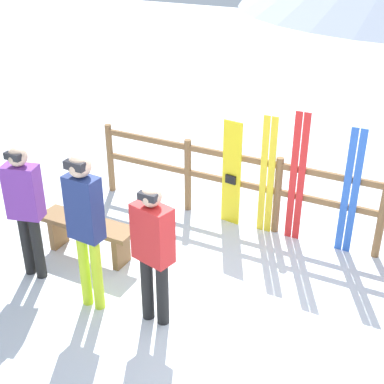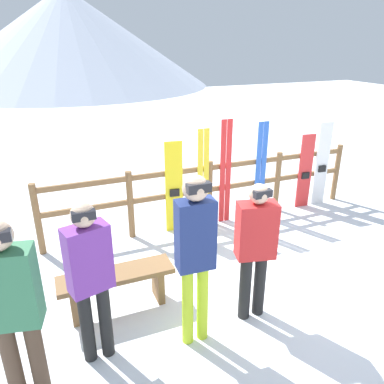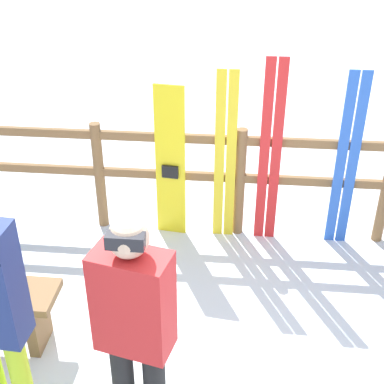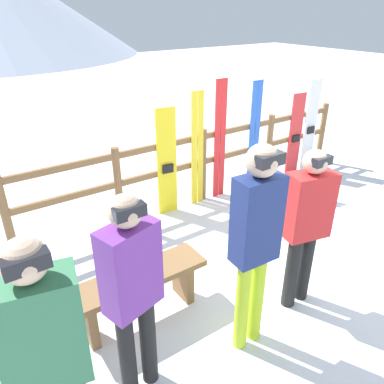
{
  "view_description": "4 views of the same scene",
  "coord_description": "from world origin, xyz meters",
  "px_view_note": "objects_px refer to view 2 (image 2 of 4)",
  "views": [
    {
      "loc": [
        1.85,
        -4.15,
        3.87
      ],
      "look_at": [
        -0.75,
        0.93,
        0.9
      ],
      "focal_mm": 50.0,
      "sensor_mm": 36.0,
      "label": 1
    },
    {
      "loc": [
        -2.45,
        -3.28,
        2.92
      ],
      "look_at": [
        -0.74,
        0.93,
        1.06
      ],
      "focal_mm": 35.0,
      "sensor_mm": 36.0,
      "label": 2
    },
    {
      "loc": [
        -0.01,
        -2.44,
        2.99
      ],
      "look_at": [
        -0.36,
        1.09,
        0.93
      ],
      "focal_mm": 50.0,
      "sensor_mm": 36.0,
      "label": 3
    },
    {
      "loc": [
        -3.0,
        -2.14,
        2.66
      ],
      "look_at": [
        -0.93,
        0.89,
        0.82
      ],
      "focal_mm": 35.0,
      "sensor_mm": 36.0,
      "label": 4
    }
  ],
  "objects_px": {
    "snowboard_yellow": "(174,188)",
    "ski_pair_red": "(225,173)",
    "person_plaid_green": "(12,305)",
    "bench": "(117,282)",
    "person_red": "(255,243)",
    "snowboard_white": "(322,165)",
    "person_navy": "(195,247)",
    "ski_pair_yellow": "(203,179)",
    "ski_pair_blue": "(261,170)",
    "snowboard_red": "(305,172)",
    "person_purple": "(90,273)"
  },
  "relations": [
    {
      "from": "snowboard_yellow",
      "to": "ski_pair_red",
      "type": "height_order",
      "value": "ski_pair_red"
    },
    {
      "from": "person_plaid_green",
      "to": "bench",
      "type": "bearing_deg",
      "value": 43.69
    },
    {
      "from": "person_red",
      "to": "snowboard_white",
      "type": "bearing_deg",
      "value": 38.94
    },
    {
      "from": "bench",
      "to": "person_navy",
      "type": "xyz_separation_m",
      "value": [
        0.64,
        -0.79,
        0.75
      ]
    },
    {
      "from": "person_plaid_green",
      "to": "snowboard_white",
      "type": "xyz_separation_m",
      "value": [
        5.11,
        2.48,
        -0.23
      ]
    },
    {
      "from": "ski_pair_yellow",
      "to": "ski_pair_blue",
      "type": "distance_m",
      "value": 1.08
    },
    {
      "from": "snowboard_red",
      "to": "ski_pair_blue",
      "type": "bearing_deg",
      "value": 179.79
    },
    {
      "from": "snowboard_yellow",
      "to": "ski_pair_blue",
      "type": "xyz_separation_m",
      "value": [
        1.58,
        0.0,
        0.09
      ]
    },
    {
      "from": "person_red",
      "to": "ski_pair_yellow",
      "type": "bearing_deg",
      "value": 80.16
    },
    {
      "from": "person_navy",
      "to": "snowboard_yellow",
      "type": "xyz_separation_m",
      "value": [
        0.62,
        2.36,
        -0.36
      ]
    },
    {
      "from": "bench",
      "to": "person_plaid_green",
      "type": "bearing_deg",
      "value": -136.31
    },
    {
      "from": "person_red",
      "to": "person_plaid_green",
      "type": "relative_size",
      "value": 0.92
    },
    {
      "from": "person_red",
      "to": "ski_pair_blue",
      "type": "distance_m",
      "value": 2.69
    },
    {
      "from": "ski_pair_yellow",
      "to": "person_navy",
      "type": "bearing_deg",
      "value": -115.46
    },
    {
      "from": "person_purple",
      "to": "person_navy",
      "type": "relative_size",
      "value": 0.91
    },
    {
      "from": "person_purple",
      "to": "snowboard_yellow",
      "type": "height_order",
      "value": "person_purple"
    },
    {
      "from": "ski_pair_red",
      "to": "snowboard_red",
      "type": "xyz_separation_m",
      "value": [
        1.63,
        -0.0,
        -0.2
      ]
    },
    {
      "from": "person_purple",
      "to": "ski_pair_yellow",
      "type": "height_order",
      "value": "person_purple"
    },
    {
      "from": "bench",
      "to": "ski_pair_red",
      "type": "distance_m",
      "value": 2.73
    },
    {
      "from": "snowboard_yellow",
      "to": "snowboard_white",
      "type": "xyz_separation_m",
      "value": [
        2.9,
        0.0,
        0.03
      ]
    },
    {
      "from": "snowboard_white",
      "to": "person_red",
      "type": "bearing_deg",
      "value": -141.06
    },
    {
      "from": "ski_pair_red",
      "to": "snowboard_red",
      "type": "height_order",
      "value": "ski_pair_red"
    },
    {
      "from": "snowboard_yellow",
      "to": "person_purple",
      "type": "bearing_deg",
      "value": -125.68
    },
    {
      "from": "ski_pair_blue",
      "to": "snowboard_red",
      "type": "xyz_separation_m",
      "value": [
        0.95,
        -0.0,
        -0.15
      ]
    },
    {
      "from": "person_purple",
      "to": "snowboard_white",
      "type": "height_order",
      "value": "person_purple"
    },
    {
      "from": "person_purple",
      "to": "ski_pair_red",
      "type": "distance_m",
      "value": 3.33
    },
    {
      "from": "bench",
      "to": "snowboard_red",
      "type": "relative_size",
      "value": 0.94
    },
    {
      "from": "bench",
      "to": "person_red",
      "type": "distance_m",
      "value": 1.64
    },
    {
      "from": "snowboard_white",
      "to": "person_navy",
      "type": "bearing_deg",
      "value": -146.16
    },
    {
      "from": "bench",
      "to": "ski_pair_yellow",
      "type": "xyz_separation_m",
      "value": [
        1.77,
        1.58,
        0.47
      ]
    },
    {
      "from": "person_purple",
      "to": "person_plaid_green",
      "type": "height_order",
      "value": "person_plaid_green"
    },
    {
      "from": "snowboard_red",
      "to": "snowboard_white",
      "type": "xyz_separation_m",
      "value": [
        0.36,
        0.0,
        0.09
      ]
    },
    {
      "from": "person_red",
      "to": "person_purple",
      "type": "relative_size",
      "value": 0.96
    },
    {
      "from": "person_plaid_green",
      "to": "ski_pair_yellow",
      "type": "relative_size",
      "value": 1.05
    },
    {
      "from": "person_navy",
      "to": "ski_pair_yellow",
      "type": "xyz_separation_m",
      "value": [
        1.13,
        2.36,
        -0.28
      ]
    },
    {
      "from": "ski_pair_yellow",
      "to": "snowboard_yellow",
      "type": "bearing_deg",
      "value": -179.61
    },
    {
      "from": "snowboard_yellow",
      "to": "snowboard_red",
      "type": "height_order",
      "value": "snowboard_yellow"
    },
    {
      "from": "bench",
      "to": "ski_pair_blue",
      "type": "height_order",
      "value": "ski_pair_blue"
    },
    {
      "from": "ski_pair_red",
      "to": "snowboard_red",
      "type": "bearing_deg",
      "value": -0.12
    },
    {
      "from": "bench",
      "to": "snowboard_yellow",
      "type": "height_order",
      "value": "snowboard_yellow"
    },
    {
      "from": "person_purple",
      "to": "snowboard_white",
      "type": "relative_size",
      "value": 1.06
    },
    {
      "from": "person_purple",
      "to": "person_navy",
      "type": "distance_m",
      "value": 0.99
    },
    {
      "from": "person_purple",
      "to": "person_plaid_green",
      "type": "distance_m",
      "value": 0.68
    },
    {
      "from": "person_red",
      "to": "snowboard_yellow",
      "type": "height_order",
      "value": "person_red"
    },
    {
      "from": "person_red",
      "to": "person_navy",
      "type": "distance_m",
      "value": 0.76
    },
    {
      "from": "snowboard_red",
      "to": "snowboard_white",
      "type": "relative_size",
      "value": 0.88
    },
    {
      "from": "bench",
      "to": "ski_pair_blue",
      "type": "distance_m",
      "value": 3.29
    },
    {
      "from": "ski_pair_blue",
      "to": "snowboard_yellow",
      "type": "bearing_deg",
      "value": -179.88
    },
    {
      "from": "ski_pair_blue",
      "to": "person_red",
      "type": "bearing_deg",
      "value": -123.12
    },
    {
      "from": "bench",
      "to": "ski_pair_yellow",
      "type": "relative_size",
      "value": 0.79
    }
  ]
}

